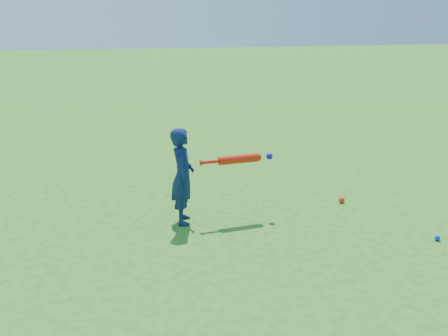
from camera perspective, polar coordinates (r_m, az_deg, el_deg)
The scene contains 5 objects.
ground at distance 5.33m, azimuth -7.37°, elevation -8.62°, with size 80.00×80.00×0.00m, color #276F1A.
child at distance 5.68m, azimuth -4.76°, elevation -0.94°, with size 0.41×0.27×1.11m, color #101D4B.
ground_ball_red at distance 6.60m, azimuth 13.32°, elevation -3.58°, with size 0.08×0.08×0.08m, color red.
ground_ball_blue at distance 5.82m, azimuth 23.21°, elevation -7.35°, with size 0.06×0.06×0.06m, color #0D35E8.
bat_swing at distance 5.79m, azimuth 2.02°, elevation 1.05°, with size 0.90×0.12×0.10m.
Camera 1 is at (-0.75, -4.78, 2.24)m, focal length 40.00 mm.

